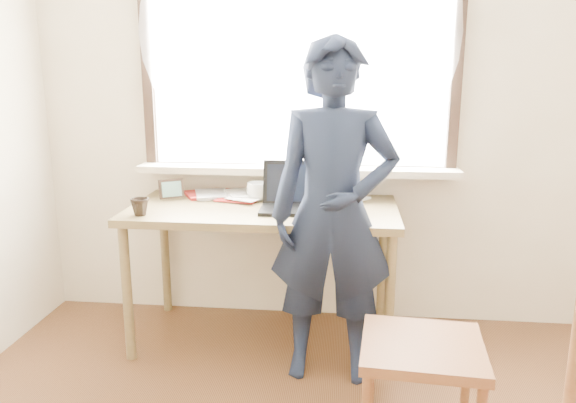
# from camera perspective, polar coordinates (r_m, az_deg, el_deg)

# --- Properties ---
(room_shell) EXTENTS (3.52, 4.02, 2.61)m
(room_shell) POSITION_cam_1_polar(r_m,az_deg,el_deg) (1.50, 1.83, 18.35)
(room_shell) COLOR beige
(room_shell) RESTS_ON ground
(desk) EXTENTS (1.44, 0.72, 0.77)m
(desk) POSITION_cam_1_polar(r_m,az_deg,el_deg) (3.06, -2.51, -1.97)
(desk) COLOR brown
(desk) RESTS_ON ground
(laptop) EXTENTS (0.37, 0.30, 0.24)m
(laptop) POSITION_cam_1_polar(r_m,az_deg,el_deg) (2.98, 0.74, 0.35)
(laptop) COLOR black
(laptop) RESTS_ON desk
(mug_white) EXTENTS (0.17, 0.17, 0.10)m
(mug_white) POSITION_cam_1_polar(r_m,az_deg,el_deg) (3.17, -3.03, 1.02)
(mug_white) COLOR white
(mug_white) RESTS_ON desk
(mug_dark) EXTENTS (0.10, 0.10, 0.09)m
(mug_dark) POSITION_cam_1_polar(r_m,az_deg,el_deg) (2.95, -14.82, -0.53)
(mug_dark) COLOR black
(mug_dark) RESTS_ON desk
(mouse) EXTENTS (0.08, 0.06, 0.03)m
(mouse) POSITION_cam_1_polar(r_m,az_deg,el_deg) (2.91, 6.09, -0.92)
(mouse) COLOR black
(mouse) RESTS_ON desk
(desk_clutter) EXTENTS (0.62, 0.47, 0.04)m
(desk_clutter) POSITION_cam_1_polar(r_m,az_deg,el_deg) (3.30, -5.85, 0.82)
(desk_clutter) COLOR white
(desk_clutter) RESTS_ON desk
(book_a) EXTENTS (0.25, 0.29, 0.02)m
(book_a) POSITION_cam_1_polar(r_m,az_deg,el_deg) (3.30, -9.34, 0.63)
(book_a) COLOR white
(book_a) RESTS_ON desk
(book_b) EXTENTS (0.28, 0.30, 0.02)m
(book_b) POSITION_cam_1_polar(r_m,az_deg,el_deg) (3.22, 4.66, 0.40)
(book_b) COLOR white
(book_b) RESTS_ON desk
(picture_frame) EXTENTS (0.13, 0.09, 0.11)m
(picture_frame) POSITION_cam_1_polar(r_m,az_deg,el_deg) (3.25, -11.77, 1.11)
(picture_frame) COLOR black
(picture_frame) RESTS_ON desk
(work_chair) EXTENTS (0.50, 0.48, 0.47)m
(work_chair) POSITION_cam_1_polar(r_m,az_deg,el_deg) (2.32, 13.43, -15.43)
(work_chair) COLOR brown
(work_chair) RESTS_ON ground
(person) EXTENTS (0.61, 0.40, 1.66)m
(person) POSITION_cam_1_polar(r_m,az_deg,el_deg) (2.68, 4.64, -1.28)
(person) COLOR black
(person) RESTS_ON ground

